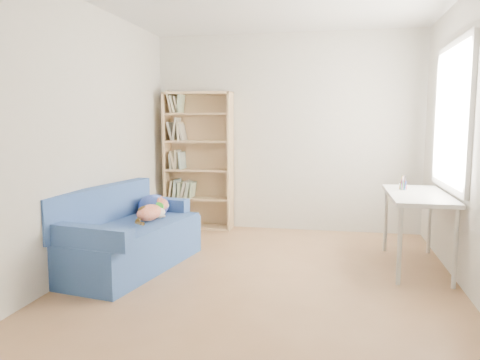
# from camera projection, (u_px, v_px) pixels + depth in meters

# --- Properties ---
(ground) EXTENTS (4.00, 4.00, 0.00)m
(ground) POSITION_uv_depth(u_px,v_px,m) (264.00, 276.00, 4.42)
(ground) COLOR #906641
(ground) RESTS_ON ground
(room_shell) EXTENTS (3.54, 4.04, 2.62)m
(room_shell) POSITION_uv_depth(u_px,v_px,m) (276.00, 101.00, 4.23)
(room_shell) COLOR silver
(room_shell) RESTS_ON ground
(sofa) EXTENTS (1.04, 1.76, 0.81)m
(sofa) POSITION_uv_depth(u_px,v_px,m) (128.00, 237.00, 4.67)
(sofa) COLOR navy
(sofa) RESTS_ON ground
(bookshelf) EXTENTS (0.92, 0.29, 1.84)m
(bookshelf) POSITION_uv_depth(u_px,v_px,m) (199.00, 166.00, 6.33)
(bookshelf) COLOR tan
(bookshelf) RESTS_ON ground
(desk) EXTENTS (0.56, 1.23, 0.75)m
(desk) POSITION_uv_depth(u_px,v_px,m) (418.00, 201.00, 4.61)
(desk) COLOR white
(desk) RESTS_ON ground
(pen_cup) EXTENTS (0.08, 0.08, 0.15)m
(pen_cup) POSITION_uv_depth(u_px,v_px,m) (403.00, 184.00, 4.84)
(pen_cup) COLOR white
(pen_cup) RESTS_ON desk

